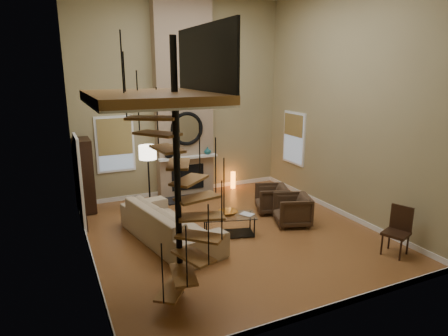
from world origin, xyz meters
name	(u,v)px	position (x,y,z in m)	size (l,w,h in m)	color
ground	(231,233)	(0.00, 0.00, -0.01)	(6.00, 6.50, 0.01)	#A76935
back_wall	(181,98)	(0.00, 3.25, 2.75)	(6.00, 0.02, 5.50)	#988C62
front_wall	(339,132)	(0.00, -3.25, 2.75)	(6.00, 0.02, 5.50)	#988C62
left_wall	(78,116)	(-3.00, 0.00, 2.75)	(0.02, 6.50, 5.50)	#988C62
right_wall	(345,104)	(3.00, 0.00, 2.75)	(0.02, 6.50, 5.50)	#988C62
baseboard_back	(184,190)	(0.00, 3.24, 0.06)	(6.00, 0.02, 0.12)	white
baseboard_front	(325,309)	(0.00, -3.24, 0.06)	(6.00, 0.02, 0.12)	white
baseboard_left	(92,256)	(-2.99, 0.00, 0.06)	(0.02, 6.50, 0.12)	white
baseboard_right	(337,210)	(2.99, 0.00, 0.06)	(0.02, 6.50, 0.12)	white
chimney_breast	(184,99)	(0.00, 3.06, 2.75)	(1.60, 0.38, 5.50)	#92795F
hearth	(192,198)	(0.00, 2.57, 0.02)	(1.50, 0.60, 0.04)	black
firebox	(188,177)	(0.00, 2.86, 0.55)	(0.95, 0.02, 0.72)	black
mantel	(188,157)	(0.00, 2.78, 1.15)	(1.70, 0.18, 0.06)	white
mirror_frame	(187,129)	(0.00, 2.84, 1.95)	(0.94, 0.94, 0.10)	black
mirror_disc	(187,129)	(0.00, 2.85, 1.95)	(0.80, 0.80, 0.01)	white
vase_left	(169,154)	(-0.55, 2.82, 1.30)	(0.24, 0.24, 0.25)	black
vase_right	(208,151)	(0.60, 2.82, 1.28)	(0.20, 0.20, 0.21)	#1A565B
window_back	(115,143)	(-1.90, 3.22, 1.62)	(1.02, 0.06, 1.52)	white
window_right	(294,137)	(2.97, 2.00, 1.63)	(0.06, 1.02, 1.52)	white
entry_door	(80,183)	(-2.95, 1.80, 1.05)	(0.10, 1.05, 2.16)	white
loft	(158,93)	(-2.04, -1.80, 3.24)	(1.70, 2.20, 1.09)	olive
spiral_stair	(178,188)	(-1.78, -1.79, 1.78)	(1.47, 1.47, 4.06)	black
hutch	(85,175)	(-2.77, 2.82, 0.95)	(0.39, 0.83, 1.85)	black
sofa	(169,223)	(-1.38, 0.17, 0.40)	(2.77, 1.08, 0.81)	tan
armchair_near	(274,199)	(1.55, 0.72, 0.35)	(0.74, 0.76, 0.70)	#412D1E
armchair_far	(295,210)	(1.57, -0.19, 0.35)	(0.77, 0.80, 0.72)	#412D1E
coffee_table	(229,223)	(-0.10, -0.08, 0.28)	(1.28, 0.89, 0.44)	silver
bowl	(228,213)	(-0.10, -0.03, 0.50)	(0.40, 0.40, 0.10)	#C27122
book	(246,215)	(0.25, -0.23, 0.46)	(0.21, 0.29, 0.03)	gray
floor_lamp	(148,158)	(-1.31, 2.08, 1.41)	(0.43, 0.43, 1.76)	black
accent_lamp	(233,180)	(1.50, 2.99, 0.25)	(0.14, 0.14, 0.51)	orange
side_chair	(398,228)	(2.54, -2.26, 0.53)	(0.58, 0.58, 0.97)	black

